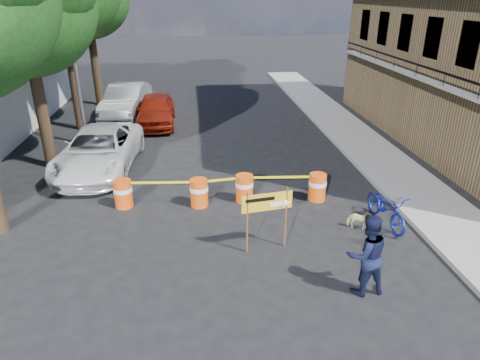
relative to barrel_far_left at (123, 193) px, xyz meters
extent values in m
plane|color=black|center=(3.50, -3.17, -0.47)|extent=(120.00, 120.00, 0.00)
cube|color=gray|center=(9.70, 2.83, -0.40)|extent=(2.40, 40.00, 0.15)
cylinder|color=#332316|center=(-3.30, 3.83, 1.91)|extent=(0.44, 0.44, 4.76)
sphere|color=#1E4012|center=(-3.30, 3.83, 5.48)|extent=(5.00, 5.00, 5.00)
sphere|color=#1E4012|center=(-4.05, 4.46, 4.80)|extent=(3.50, 3.50, 3.50)
cylinder|color=#332316|center=(-3.30, 8.83, 2.19)|extent=(0.44, 0.44, 5.32)
sphere|color=#1E4012|center=(-4.11, 9.51, 5.42)|extent=(3.78, 3.78, 3.78)
cylinder|color=#332316|center=(-3.30, 13.83, 1.99)|extent=(0.44, 0.44, 4.93)
sphere|color=#1E4012|center=(-4.02, 14.43, 4.98)|extent=(3.36, 3.36, 3.36)
cylinder|color=gray|center=(-2.50, 6.33, 3.53)|extent=(0.16, 0.16, 8.00)
cylinder|color=#D94C0C|center=(0.00, 0.00, -0.02)|extent=(0.56, 0.56, 0.90)
cylinder|color=white|center=(0.00, 0.00, 0.13)|extent=(0.58, 0.58, 0.14)
cylinder|color=#D94C0C|center=(2.38, -0.19, -0.02)|extent=(0.56, 0.56, 0.90)
cylinder|color=white|center=(2.38, -0.19, 0.13)|extent=(0.58, 0.58, 0.14)
cylinder|color=#D94C0C|center=(3.84, -0.01, -0.02)|extent=(0.56, 0.56, 0.90)
cylinder|color=white|center=(3.84, -0.01, 0.13)|extent=(0.58, 0.58, 0.14)
cylinder|color=#D94C0C|center=(6.21, -0.18, -0.02)|extent=(0.56, 0.56, 0.90)
cylinder|color=white|center=(6.21, -0.18, 0.13)|extent=(0.58, 0.58, 0.14)
cylinder|color=#592D19|center=(3.55, -2.99, 0.39)|extent=(0.05, 0.05, 1.73)
cylinder|color=#592D19|center=(4.60, -2.82, 0.39)|extent=(0.05, 0.05, 1.73)
cube|color=gold|center=(4.08, -2.90, 0.92)|extent=(1.33, 0.25, 0.48)
cube|color=white|center=(4.34, -2.88, 0.84)|extent=(0.38, 0.07, 0.12)
cone|color=white|center=(4.60, -2.84, 0.84)|extent=(0.25, 0.28, 0.25)
cube|color=black|center=(3.89, -2.96, 1.02)|extent=(0.76, 0.14, 0.10)
imported|color=black|center=(5.97, -4.87, 0.50)|extent=(1.01, 0.83, 1.95)
imported|color=#13219B|center=(7.76, -1.97, 0.52)|extent=(0.82, 1.12, 1.99)
imported|color=#E1CF81|center=(6.89, -2.18, -0.18)|extent=(0.75, 0.55, 0.58)
imported|color=silver|center=(-1.30, 3.24, 0.31)|extent=(2.93, 5.75, 1.55)
imported|color=maroon|center=(0.40, 9.12, 0.31)|extent=(1.91, 4.60, 1.56)
imported|color=#AEB0B5|center=(-1.30, 11.02, 0.39)|extent=(2.41, 5.39, 1.72)
camera|label=1|loc=(2.34, -12.44, 5.81)|focal=32.00mm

